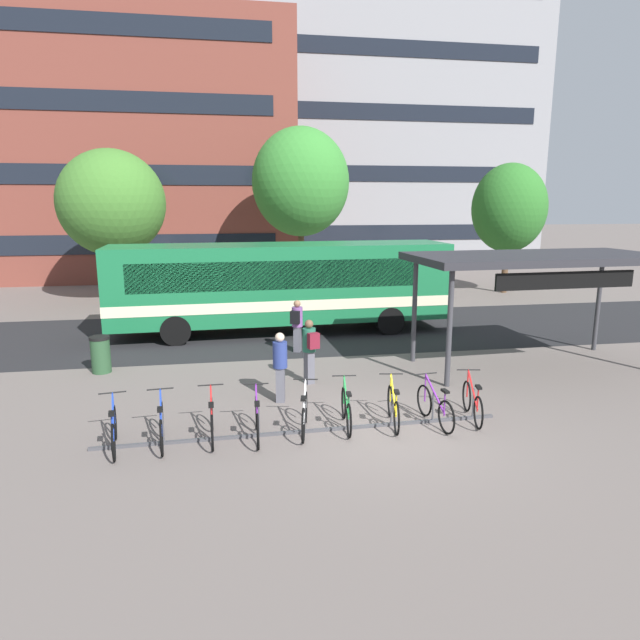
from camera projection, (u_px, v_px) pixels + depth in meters
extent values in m
plane|color=#6B605B|center=(388.00, 429.00, 11.68)|extent=(200.00, 200.00, 0.00)
cube|color=#232326|center=(316.00, 331.00, 20.60)|extent=(80.00, 7.20, 0.01)
cube|color=#196B3D|center=(282.00, 282.00, 20.01)|extent=(12.08, 2.98, 2.70)
cube|color=beige|center=(282.00, 300.00, 20.15)|extent=(12.10, 3.00, 0.36)
cube|color=black|center=(426.00, 248.00, 20.88)|extent=(1.08, 2.33, 0.40)
cube|color=black|center=(438.00, 270.00, 21.16)|extent=(0.16, 2.19, 1.40)
cube|color=black|center=(269.00, 267.00, 21.06)|extent=(9.84, 0.41, 0.97)
cube|color=black|center=(278.00, 275.00, 18.68)|extent=(9.84, 0.41, 0.97)
cylinder|color=black|center=(371.00, 309.00, 22.15)|extent=(1.01, 0.34, 1.00)
cylinder|color=black|center=(390.00, 321.00, 19.94)|extent=(1.01, 0.34, 1.00)
cylinder|color=black|center=(178.00, 317.00, 20.65)|extent=(1.01, 0.34, 1.00)
cylinder|color=black|center=(176.00, 330.00, 18.44)|extent=(1.01, 0.34, 1.00)
cube|color=#47474C|center=(305.00, 431.00, 11.49)|extent=(8.42, 0.34, 0.06)
cylinder|color=#47474C|center=(112.00, 432.00, 10.69)|extent=(0.04, 0.04, 0.70)
cylinder|color=#47474C|center=(163.00, 428.00, 10.87)|extent=(0.04, 0.04, 0.70)
cylinder|color=#47474C|center=(212.00, 424.00, 11.06)|extent=(0.04, 0.04, 0.70)
cylinder|color=#47474C|center=(259.00, 420.00, 11.24)|extent=(0.04, 0.04, 0.70)
cylinder|color=#47474C|center=(304.00, 417.00, 11.42)|extent=(0.04, 0.04, 0.70)
cylinder|color=#47474C|center=(349.00, 413.00, 11.61)|extent=(0.04, 0.04, 0.70)
cylinder|color=#47474C|center=(391.00, 410.00, 11.79)|extent=(0.04, 0.04, 0.70)
cylinder|color=#47474C|center=(433.00, 407.00, 11.98)|extent=(0.04, 0.04, 0.70)
cylinder|color=#47474C|center=(473.00, 404.00, 12.16)|extent=(0.04, 0.04, 0.70)
torus|color=black|center=(115.00, 422.00, 11.13)|extent=(0.15, 0.70, 0.70)
torus|color=black|center=(113.00, 443.00, 10.18)|extent=(0.15, 0.70, 0.70)
cube|color=#1E3DB2|center=(113.00, 416.00, 10.61)|extent=(0.17, 0.91, 0.58)
cylinder|color=#1E3DB2|center=(112.00, 427.00, 10.22)|extent=(0.03, 0.03, 0.55)
cube|color=black|center=(111.00, 414.00, 10.17)|extent=(0.13, 0.23, 0.05)
cylinder|color=#1E3DB2|center=(114.00, 408.00, 11.05)|extent=(0.04, 0.04, 0.65)
cylinder|color=black|center=(112.00, 393.00, 10.98)|extent=(0.52, 0.11, 0.03)
torus|color=black|center=(162.00, 418.00, 11.35)|extent=(0.11, 0.71, 0.70)
torus|color=black|center=(161.00, 438.00, 10.39)|extent=(0.11, 0.71, 0.70)
cube|color=#1E3DB2|center=(161.00, 412.00, 10.82)|extent=(0.11, 0.92, 0.58)
cylinder|color=#1E3DB2|center=(161.00, 423.00, 10.43)|extent=(0.03, 0.03, 0.55)
cube|color=black|center=(160.00, 409.00, 10.37)|extent=(0.12, 0.23, 0.05)
cylinder|color=#1E3DB2|center=(161.00, 404.00, 11.27)|extent=(0.03, 0.03, 0.65)
cylinder|color=black|center=(160.00, 389.00, 11.20)|extent=(0.52, 0.07, 0.03)
torus|color=black|center=(212.00, 413.00, 11.59)|extent=(0.06, 0.70, 0.70)
torus|color=black|center=(212.00, 433.00, 10.61)|extent=(0.06, 0.70, 0.70)
cube|color=red|center=(211.00, 408.00, 11.06)|extent=(0.05, 0.92, 0.58)
cylinder|color=red|center=(212.00, 418.00, 10.66)|extent=(0.03, 0.03, 0.55)
cube|color=black|center=(211.00, 405.00, 10.60)|extent=(0.11, 0.22, 0.05)
cylinder|color=red|center=(211.00, 399.00, 11.51)|extent=(0.03, 0.03, 0.65)
cylinder|color=black|center=(211.00, 385.00, 11.44)|extent=(0.52, 0.04, 0.03)
torus|color=black|center=(257.00, 412.00, 11.66)|extent=(0.07, 0.71, 0.70)
torus|color=black|center=(258.00, 432.00, 10.67)|extent=(0.07, 0.71, 0.70)
cube|color=#702893|center=(257.00, 406.00, 11.12)|extent=(0.07, 0.92, 0.58)
cylinder|color=#702893|center=(257.00, 417.00, 10.72)|extent=(0.03, 0.03, 0.55)
cube|color=black|center=(257.00, 404.00, 10.66)|extent=(0.11, 0.22, 0.05)
cylinder|color=#702893|center=(256.00, 398.00, 11.58)|extent=(0.03, 0.03, 0.65)
cylinder|color=black|center=(256.00, 384.00, 11.51)|extent=(0.52, 0.05, 0.03)
torus|color=black|center=(306.00, 407.00, 11.96)|extent=(0.18, 0.70, 0.70)
torus|color=black|center=(303.00, 426.00, 10.96)|extent=(0.18, 0.70, 0.70)
cube|color=silver|center=(304.00, 401.00, 11.42)|extent=(0.21, 0.91, 0.58)
cylinder|color=silver|center=(303.00, 411.00, 11.01)|extent=(0.04, 0.04, 0.55)
cube|color=black|center=(303.00, 398.00, 10.95)|extent=(0.14, 0.24, 0.05)
cylinder|color=silver|center=(306.00, 393.00, 11.88)|extent=(0.04, 0.04, 0.65)
cylinder|color=black|center=(305.00, 379.00, 11.81)|extent=(0.52, 0.13, 0.03)
torus|color=black|center=(344.00, 403.00, 12.21)|extent=(0.12, 0.70, 0.70)
torus|color=black|center=(349.00, 421.00, 11.21)|extent=(0.12, 0.70, 0.70)
cube|color=#1E7F38|center=(346.00, 397.00, 11.66)|extent=(0.13, 0.92, 0.58)
cylinder|color=#1E7F38|center=(349.00, 406.00, 11.25)|extent=(0.03, 0.03, 0.55)
cube|color=black|center=(349.00, 394.00, 11.20)|extent=(0.12, 0.23, 0.05)
cylinder|color=#1E7F38|center=(344.00, 389.00, 12.12)|extent=(0.04, 0.04, 0.65)
cylinder|color=black|center=(344.00, 376.00, 12.06)|extent=(0.52, 0.08, 0.03)
torus|color=black|center=(390.00, 401.00, 12.34)|extent=(0.16, 0.70, 0.70)
torus|color=black|center=(397.00, 418.00, 11.34)|extent=(0.16, 0.70, 0.70)
cube|color=yellow|center=(394.00, 395.00, 11.79)|extent=(0.18, 0.91, 0.58)
cylinder|color=yellow|center=(396.00, 404.00, 11.38)|extent=(0.03, 0.03, 0.55)
cube|color=black|center=(397.00, 392.00, 11.33)|extent=(0.14, 0.23, 0.05)
cylinder|color=yellow|center=(391.00, 388.00, 12.25)|extent=(0.04, 0.04, 0.65)
cylinder|color=black|center=(391.00, 374.00, 12.19)|extent=(0.52, 0.11, 0.03)
torus|color=black|center=(424.00, 400.00, 12.35)|extent=(0.11, 0.70, 0.70)
torus|color=black|center=(446.00, 417.00, 11.39)|extent=(0.11, 0.70, 0.70)
cube|color=#702893|center=(435.00, 394.00, 11.82)|extent=(0.12, 0.92, 0.58)
cylinder|color=#702893|center=(445.00, 403.00, 11.43)|extent=(0.03, 0.03, 0.55)
cube|color=black|center=(445.00, 391.00, 11.37)|extent=(0.12, 0.23, 0.05)
cylinder|color=#702893|center=(425.00, 387.00, 12.27)|extent=(0.03, 0.03, 0.65)
cylinder|color=black|center=(426.00, 374.00, 12.20)|extent=(0.52, 0.08, 0.03)
torus|color=black|center=(467.00, 396.00, 12.63)|extent=(0.18, 0.70, 0.70)
torus|color=black|center=(478.00, 413.00, 11.63)|extent=(0.18, 0.70, 0.70)
cube|color=red|center=(473.00, 390.00, 12.09)|extent=(0.21, 0.91, 0.58)
cylinder|color=red|center=(478.00, 399.00, 11.68)|extent=(0.04, 0.04, 0.55)
cube|color=black|center=(479.00, 387.00, 11.62)|extent=(0.14, 0.23, 0.05)
cylinder|color=red|center=(468.00, 383.00, 12.55)|extent=(0.04, 0.04, 0.65)
cylinder|color=black|center=(468.00, 370.00, 12.48)|extent=(0.52, 0.13, 0.03)
cylinder|color=#38383D|center=(449.00, 329.00, 14.09)|extent=(0.15, 0.15, 3.04)
cylinder|color=#38383D|center=(414.00, 311.00, 16.37)|extent=(0.15, 0.15, 3.04)
cylinder|color=#38383D|center=(598.00, 303.00, 17.64)|extent=(0.15, 0.15, 3.04)
cube|color=#28282D|center=(537.00, 258.00, 15.53)|extent=(7.10, 3.46, 0.20)
cube|color=black|center=(566.00, 280.00, 14.34)|extent=(3.95, 0.24, 0.44)
cube|color=#565660|center=(280.00, 384.00, 13.22)|extent=(0.24, 0.29, 0.84)
cylinder|color=navy|center=(280.00, 355.00, 13.07)|extent=(0.40, 0.40, 0.62)
sphere|color=beige|center=(280.00, 337.00, 12.98)|extent=(0.22, 0.22, 0.22)
cube|color=#B21E23|center=(281.00, 351.00, 13.32)|extent=(0.31, 0.23, 0.40)
cube|color=#565660|center=(297.00, 339.00, 17.66)|extent=(0.29, 0.32, 0.82)
cylinder|color=#7F4C93|center=(297.00, 317.00, 17.51)|extent=(0.45, 0.45, 0.62)
sphere|color=#936B4C|center=(297.00, 304.00, 17.42)|extent=(0.22, 0.22, 0.22)
cube|color=black|center=(295.00, 317.00, 17.26)|extent=(0.33, 0.28, 0.40)
cube|color=#565660|center=(309.00, 367.00, 14.57)|extent=(0.27, 0.31, 0.86)
cylinder|color=#23664C|center=(309.00, 340.00, 14.42)|extent=(0.42, 0.42, 0.62)
sphere|color=brown|center=(309.00, 324.00, 14.33)|extent=(0.22, 0.22, 0.22)
cube|color=maroon|center=(313.00, 341.00, 14.18)|extent=(0.32, 0.25, 0.40)
cylinder|color=#284C2D|center=(101.00, 356.00, 15.48)|extent=(0.52, 0.52, 0.95)
cylinder|color=black|center=(99.00, 338.00, 15.37)|extent=(0.55, 0.55, 0.08)
cylinder|color=brown|center=(505.00, 269.00, 29.13)|extent=(0.32, 0.32, 2.46)
ellipsoid|color=#2D7028|center=(509.00, 208.00, 28.48)|extent=(3.75, 3.75, 4.49)
cylinder|color=brown|center=(301.00, 260.00, 29.29)|extent=(0.32, 0.32, 3.33)
ellipsoid|color=#388433|center=(301.00, 182.00, 28.46)|extent=(4.96, 4.96, 5.48)
cylinder|color=brown|center=(117.00, 275.00, 26.32)|extent=(0.32, 0.32, 2.57)
ellipsoid|color=#427A2D|center=(112.00, 203.00, 25.62)|extent=(4.84, 4.84, 4.84)
cube|color=brown|center=(108.00, 154.00, 36.03)|extent=(23.26, 11.83, 15.39)
cube|color=black|center=(94.00, 245.00, 31.42)|extent=(20.47, 0.06, 1.10)
cube|color=black|center=(89.00, 174.00, 30.62)|extent=(20.47, 0.06, 1.10)
cube|color=black|center=(82.00, 100.00, 29.82)|extent=(20.47, 0.06, 1.10)
cube|color=black|center=(76.00, 22.00, 29.03)|extent=(20.47, 0.06, 1.10)
cube|color=gray|center=(374.00, 131.00, 45.44)|extent=(23.06, 13.41, 20.75)
cube|color=black|center=(397.00, 233.00, 40.58)|extent=(20.29, 0.06, 1.10)
cube|color=black|center=(398.00, 174.00, 39.72)|extent=(20.29, 0.06, 1.10)
cube|color=black|center=(400.00, 112.00, 38.86)|extent=(20.29, 0.06, 1.10)
cube|color=black|center=(402.00, 48.00, 38.00)|extent=(20.29, 0.06, 1.10)
cube|color=gray|center=(212.00, 166.00, 52.11)|extent=(19.40, 13.98, 15.92)
cube|color=black|center=(214.00, 230.00, 46.50)|extent=(17.07, 0.06, 1.10)
cube|color=black|center=(212.00, 181.00, 45.67)|extent=(17.07, 0.06, 1.10)
cube|color=black|center=(210.00, 130.00, 44.85)|extent=(17.07, 0.06, 1.10)
cube|color=black|center=(208.00, 77.00, 44.02)|extent=(17.07, 0.06, 1.10)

